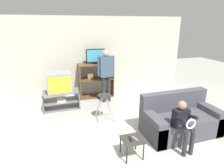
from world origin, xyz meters
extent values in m
cube|color=silver|center=(0.00, 4.07, 1.30)|extent=(6.40, 0.06, 2.60)
cube|color=slate|center=(-1.29, 3.14, 0.01)|extent=(1.01, 0.50, 0.02)
cube|color=slate|center=(-1.29, 3.14, 0.23)|extent=(0.98, 0.50, 0.02)
cube|color=slate|center=(-1.29, 3.14, 0.50)|extent=(1.01, 0.50, 0.02)
cube|color=slate|center=(-1.78, 3.14, 0.26)|extent=(0.03, 0.50, 0.51)
cube|color=slate|center=(-0.80, 3.14, 0.26)|extent=(0.03, 0.50, 0.51)
cube|color=silver|center=(-1.29, 3.07, 0.26)|extent=(0.24, 0.28, 0.05)
cube|color=#9E9EA3|center=(-1.30, 3.15, 0.79)|extent=(0.67, 0.54, 0.55)
cube|color=yellow|center=(-1.30, 2.88, 0.79)|extent=(0.59, 0.01, 0.47)
cube|color=brown|center=(-0.65, 3.76, 0.56)|extent=(0.03, 0.48, 1.13)
cube|color=brown|center=(0.44, 3.76, 0.56)|extent=(0.03, 0.48, 1.13)
cube|color=brown|center=(-0.11, 3.76, 0.02)|extent=(1.07, 0.48, 0.03)
cube|color=brown|center=(-0.11, 3.76, 0.62)|extent=(1.07, 0.48, 0.03)
cube|color=brown|center=(-0.11, 3.76, 1.11)|extent=(1.07, 0.48, 0.03)
cube|color=#9E7A4C|center=(-0.30, 3.69, 0.74)|extent=(0.18, 0.04, 0.22)
cube|color=black|center=(-0.09, 3.78, 1.15)|extent=(0.22, 0.20, 0.04)
cube|color=black|center=(-0.09, 3.78, 1.38)|extent=(0.62, 0.04, 0.43)
cube|color=#4CB7E0|center=(-0.09, 3.76, 1.38)|extent=(0.57, 0.01, 0.38)
cylinder|color=#B7B7BC|center=(-0.40, 1.99, 0.33)|extent=(0.20, 0.15, 0.67)
cylinder|color=#B7B7BC|center=(-0.15, 1.99, 0.33)|extent=(0.20, 0.15, 0.67)
cylinder|color=#B7B7BC|center=(-0.40, 2.20, 0.33)|extent=(0.20, 0.15, 0.67)
cylinder|color=#B7B7BC|center=(-0.15, 2.20, 0.33)|extent=(0.20, 0.15, 0.67)
cylinder|color=#333338|center=(-0.28, 2.10, 0.67)|extent=(0.33, 0.33, 0.02)
cube|color=#38332D|center=(-0.18, 0.58, 0.36)|extent=(0.37, 0.37, 0.02)
cylinder|color=black|center=(-0.34, 0.42, 0.17)|extent=(0.02, 0.02, 0.35)
cylinder|color=black|center=(-0.02, 0.42, 0.17)|extent=(0.02, 0.02, 0.35)
cylinder|color=black|center=(-0.34, 0.74, 0.17)|extent=(0.02, 0.02, 0.35)
cylinder|color=black|center=(-0.02, 0.74, 0.17)|extent=(0.02, 0.02, 0.35)
cube|color=black|center=(-0.21, 0.58, 0.38)|extent=(0.05, 0.15, 0.02)
cube|color=gray|center=(-0.13, 0.57, 0.38)|extent=(0.08, 0.15, 0.02)
cube|color=#4C4C56|center=(1.17, 0.96, 0.23)|extent=(1.65, 0.85, 0.45)
cube|color=#4C4C56|center=(1.17, 1.28, 0.67)|extent=(1.65, 0.20, 0.44)
cube|color=#4C4C56|center=(0.45, 0.96, 0.29)|extent=(0.22, 0.85, 0.57)
cube|color=#4C4C56|center=(1.89, 0.96, 0.29)|extent=(0.22, 0.85, 0.57)
cylinder|color=#2D2D33|center=(0.01, 3.21, 0.41)|extent=(0.11, 0.11, 0.83)
cylinder|color=#2D2D33|center=(0.17, 3.21, 0.41)|extent=(0.11, 0.11, 0.83)
cube|color=#475B7A|center=(0.09, 3.21, 1.14)|extent=(0.38, 0.20, 0.62)
cylinder|color=#475B7A|center=(-0.14, 3.21, 1.15)|extent=(0.08, 0.08, 0.59)
cylinder|color=#475B7A|center=(0.32, 3.21, 1.15)|extent=(0.08, 0.08, 0.59)
sphere|color=beige|center=(0.09, 3.21, 1.54)|extent=(0.20, 0.20, 0.20)
cylinder|color=#2D2D38|center=(0.76, 0.29, 0.23)|extent=(0.08, 0.08, 0.45)
cylinder|color=#2D2D38|center=(0.91, 0.29, 0.23)|extent=(0.08, 0.08, 0.45)
cylinder|color=#2D2D38|center=(0.76, 0.44, 0.50)|extent=(0.09, 0.30, 0.09)
cylinder|color=#2D2D38|center=(0.91, 0.44, 0.50)|extent=(0.09, 0.30, 0.09)
cube|color=black|center=(0.84, 0.59, 0.63)|extent=(0.30, 0.17, 0.35)
cylinder|color=black|center=(0.70, 0.47, 0.70)|extent=(0.06, 0.31, 0.14)
cylinder|color=black|center=(0.97, 0.47, 0.70)|extent=(0.06, 0.31, 0.14)
sphere|color=#A37A5B|center=(0.84, 0.59, 0.89)|extent=(0.17, 0.17, 0.17)
torus|color=silver|center=(0.84, 0.31, 0.65)|extent=(0.21, 0.04, 0.21)
camera|label=1|loc=(-1.41, -2.09, 2.37)|focal=30.00mm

